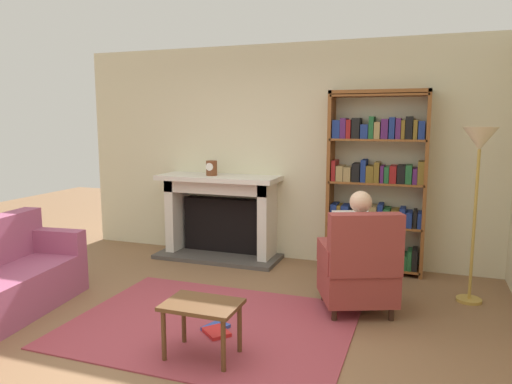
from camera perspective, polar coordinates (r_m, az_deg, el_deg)
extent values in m
plane|color=brown|center=(4.07, -7.36, -17.20)|extent=(14.00, 14.00, 0.00)
cube|color=beige|center=(6.06, 3.41, 4.65)|extent=(5.60, 0.10, 2.70)
cube|color=#9C3B46|center=(4.31, -5.48, -15.54)|extent=(2.40, 1.80, 0.01)
cube|color=#4C4742|center=(6.21, -4.59, -7.70)|extent=(1.60, 0.64, 0.05)
cube|color=black|center=(6.31, -3.81, -3.91)|extent=(1.08, 0.20, 0.70)
cube|color=silver|center=(6.46, -9.45, -2.76)|extent=(0.12, 0.44, 1.01)
cube|color=silver|center=(5.96, 1.37, -3.61)|extent=(0.12, 0.44, 1.01)
cube|color=silver|center=(6.11, -4.31, 0.73)|extent=(1.40, 0.44, 0.16)
cube|color=silver|center=(6.04, -4.55, 1.69)|extent=(1.56, 0.56, 0.06)
cylinder|color=brown|center=(6.04, -5.35, 2.87)|extent=(0.14, 0.14, 0.19)
cylinder|color=white|center=(5.98, -5.61, 3.02)|extent=(0.10, 0.01, 0.10)
cube|color=brown|center=(5.73, 8.91, 1.34)|extent=(0.04, 0.32, 2.10)
cube|color=brown|center=(5.64, 19.65, 0.82)|extent=(0.04, 0.32, 2.10)
cube|color=brown|center=(5.62, 14.63, 11.56)|extent=(1.11, 0.32, 0.04)
cube|color=brown|center=(5.87, 13.87, -8.55)|extent=(1.07, 0.32, 0.02)
cube|color=#997F4C|center=(5.89, 9.20, -7.07)|extent=(0.04, 0.26, 0.23)
cube|color=#4C1E59|center=(5.88, 9.71, -7.25)|extent=(0.05, 0.26, 0.20)
cube|color=#4C1E59|center=(5.88, 10.14, -7.42)|extent=(0.04, 0.26, 0.17)
cube|color=#997F4C|center=(5.87, 10.67, -7.41)|extent=(0.06, 0.26, 0.18)
cube|color=maroon|center=(5.86, 11.34, -7.45)|extent=(0.07, 0.26, 0.18)
cube|color=black|center=(5.85, 11.99, -7.34)|extent=(0.05, 0.26, 0.21)
cube|color=brown|center=(5.84, 12.57, -7.55)|extent=(0.06, 0.26, 0.18)
cube|color=navy|center=(5.84, 13.32, -7.65)|extent=(0.08, 0.26, 0.17)
cube|color=brown|center=(5.82, 14.08, -7.47)|extent=(0.05, 0.26, 0.21)
cube|color=navy|center=(5.83, 14.63, -7.78)|extent=(0.05, 0.26, 0.16)
cube|color=#4C1E59|center=(5.82, 15.36, -7.76)|extent=(0.08, 0.26, 0.17)
cube|color=navy|center=(5.80, 16.14, -7.40)|extent=(0.06, 0.26, 0.26)
cube|color=brown|center=(5.81, 16.75, -7.58)|extent=(0.05, 0.26, 0.22)
cube|color=#1E592D|center=(5.81, 17.40, -7.87)|extent=(0.06, 0.26, 0.17)
cube|color=#1E592D|center=(5.80, 17.95, -7.65)|extent=(0.05, 0.26, 0.22)
cube|color=black|center=(5.80, 18.51, -7.60)|extent=(0.06, 0.26, 0.24)
cube|color=brown|center=(5.74, 14.05, -3.82)|extent=(1.07, 0.32, 0.02)
cube|color=navy|center=(5.77, 9.45, -2.40)|extent=(0.07, 0.26, 0.22)
cube|color=brown|center=(5.76, 10.05, -2.49)|extent=(0.04, 0.26, 0.20)
cube|color=navy|center=(5.75, 10.75, -2.52)|extent=(0.09, 0.26, 0.21)
cube|color=black|center=(5.74, 11.60, -2.81)|extent=(0.08, 0.26, 0.16)
cube|color=black|center=(5.72, 12.57, -2.39)|extent=(0.09, 0.26, 0.25)
cube|color=#997F4C|center=(5.72, 13.24, -2.71)|extent=(0.04, 0.26, 0.20)
cube|color=#997F4C|center=(5.71, 13.90, -2.65)|extent=(0.09, 0.26, 0.22)
cube|color=navy|center=(5.70, 14.72, -2.56)|extent=(0.06, 0.26, 0.24)
cube|color=#1E592D|center=(5.70, 15.45, -2.82)|extent=(0.08, 0.26, 0.20)
cube|color=brown|center=(5.70, 16.35, -2.91)|extent=(0.09, 0.26, 0.19)
cube|color=navy|center=(5.69, 17.18, -2.84)|extent=(0.06, 0.26, 0.21)
cube|color=navy|center=(5.69, 17.87, -3.07)|extent=(0.07, 0.26, 0.17)
cube|color=black|center=(5.69, 18.55, -3.02)|extent=(0.04, 0.26, 0.19)
cube|color=navy|center=(5.69, 19.10, -3.15)|extent=(0.06, 0.26, 0.17)
cube|color=brown|center=(5.66, 14.23, 1.09)|extent=(1.07, 0.32, 0.02)
cube|color=maroon|center=(5.70, 9.45, 2.62)|extent=(0.05, 0.26, 0.24)
cube|color=#997F4C|center=(5.69, 10.15, 2.28)|extent=(0.08, 0.26, 0.18)
cube|color=#997F4C|center=(5.68, 11.02, 2.18)|extent=(0.08, 0.26, 0.17)
cube|color=black|center=(5.66, 12.00, 2.36)|extent=(0.09, 0.26, 0.21)
cube|color=navy|center=(5.65, 12.85, 2.54)|extent=(0.06, 0.26, 0.25)
cube|color=brown|center=(5.64, 13.58, 2.17)|extent=(0.08, 0.26, 0.19)
cube|color=brown|center=(5.63, 14.35, 2.35)|extent=(0.06, 0.26, 0.23)
cube|color=#4C1E59|center=(5.63, 14.95, 2.15)|extent=(0.04, 0.26, 0.20)
cube|color=#1E592D|center=(5.63, 15.46, 2.06)|extent=(0.05, 0.26, 0.18)
cube|color=maroon|center=(5.62, 16.16, 2.09)|extent=(0.07, 0.26, 0.20)
cube|color=black|center=(5.62, 17.05, 2.08)|extent=(0.08, 0.26, 0.20)
cube|color=#1E592D|center=(5.62, 17.87, 2.08)|extent=(0.07, 0.26, 0.21)
cube|color=#4C1E59|center=(5.62, 18.54, 1.86)|extent=(0.05, 0.26, 0.17)
cube|color=brown|center=(5.61, 19.19, 2.24)|extent=(0.07, 0.26, 0.25)
cube|color=brown|center=(5.62, 14.42, 6.10)|extent=(1.07, 0.32, 0.02)
cube|color=navy|center=(5.67, 9.77, 7.44)|extent=(0.09, 0.26, 0.21)
cube|color=#4C1E59|center=(5.65, 10.56, 7.53)|extent=(0.06, 0.26, 0.23)
cube|color=maroon|center=(5.64, 11.18, 7.43)|extent=(0.05, 0.26, 0.21)
cube|color=black|center=(5.63, 12.00, 7.50)|extent=(0.09, 0.26, 0.23)
cube|color=navy|center=(5.62, 12.96, 7.10)|extent=(0.08, 0.26, 0.16)
cube|color=#1E592D|center=(5.61, 13.75, 7.52)|extent=(0.05, 0.26, 0.25)
cube|color=#997F4C|center=(5.61, 14.40, 7.18)|extent=(0.06, 0.26, 0.19)
cube|color=#4C1E59|center=(5.60, 15.24, 7.32)|extent=(0.08, 0.26, 0.22)
cube|color=navy|center=(5.59, 16.05, 7.38)|extent=(0.06, 0.26, 0.24)
cube|color=#4C1E59|center=(5.59, 16.74, 7.30)|extent=(0.05, 0.26, 0.23)
cube|color=brown|center=(5.59, 17.27, 7.17)|extent=(0.04, 0.26, 0.21)
cube|color=black|center=(5.58, 17.91, 7.34)|extent=(0.07, 0.26, 0.25)
cube|color=brown|center=(5.58, 18.60, 7.12)|extent=(0.04, 0.26, 0.21)
cube|color=navy|center=(5.58, 19.27, 7.03)|extent=(0.07, 0.26, 0.20)
cube|color=brown|center=(5.62, 14.61, 11.15)|extent=(1.07, 0.32, 0.02)
cylinder|color=#331E14|center=(4.95, 14.10, -11.81)|extent=(0.05, 0.05, 0.12)
cylinder|color=#331E14|center=(4.83, 8.15, -12.15)|extent=(0.05, 0.05, 0.12)
cylinder|color=#331E14|center=(4.53, 15.92, -13.86)|extent=(0.05, 0.05, 0.12)
cylinder|color=#331E14|center=(4.39, 9.38, -14.34)|extent=(0.05, 0.05, 0.12)
cube|color=brown|center=(4.60, 11.98, -10.57)|extent=(0.82, 0.80, 0.30)
cube|color=brown|center=(4.25, 12.98, -6.19)|extent=(0.65, 0.39, 0.55)
cube|color=brown|center=(4.59, 15.36, -7.30)|extent=(0.32, 0.54, 0.22)
cube|color=brown|center=(4.46, 8.69, -7.58)|extent=(0.32, 0.54, 0.22)
cube|color=silver|center=(4.43, 12.30, -5.89)|extent=(0.37, 0.31, 0.50)
sphere|color=#D8AD8C|center=(4.36, 12.46, -1.17)|extent=(0.20, 0.20, 0.20)
cube|color=#191E3F|center=(4.69, 12.53, -7.62)|extent=(0.26, 0.42, 0.12)
cube|color=#191E3F|center=(4.65, 10.62, -7.70)|extent=(0.26, 0.42, 0.12)
cylinder|color=#191E3F|center=(4.95, 11.84, -9.91)|extent=(0.10, 0.10, 0.42)
cylinder|color=#191E3F|center=(4.91, 10.01, -10.00)|extent=(0.10, 0.10, 0.42)
cube|color=white|center=(4.72, 11.30, -3.73)|extent=(0.37, 0.24, 0.25)
cube|color=#A04E70|center=(4.94, -28.40, -10.94)|extent=(0.89, 1.77, 0.40)
cube|color=#A04E70|center=(5.42, -23.25, -5.39)|extent=(0.71, 0.24, 0.24)
cube|color=brown|center=(3.63, -6.52, -13.29)|extent=(0.56, 0.39, 0.03)
cylinder|color=brown|center=(3.70, -11.01, -16.59)|extent=(0.04, 0.04, 0.40)
cylinder|color=brown|center=(3.50, -3.94, -17.97)|extent=(0.04, 0.04, 0.40)
cylinder|color=brown|center=(3.94, -8.66, -14.89)|extent=(0.04, 0.04, 0.40)
cylinder|color=brown|center=(3.76, -1.99, -16.02)|extent=(0.04, 0.04, 0.40)
cube|color=#334CA5|center=(4.20, -4.86, -15.88)|extent=(0.22, 0.25, 0.03)
cube|color=red|center=(4.12, -4.77, -16.40)|extent=(0.28, 0.28, 0.03)
cylinder|color=#B7933F|center=(5.23, 24.17, -11.71)|extent=(0.24, 0.24, 0.03)
cylinder|color=#B7933F|center=(5.03, 24.69, -3.68)|extent=(0.03, 0.03, 1.46)
cone|color=beige|center=(4.94, 25.30, 5.81)|extent=(0.32, 0.32, 0.22)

